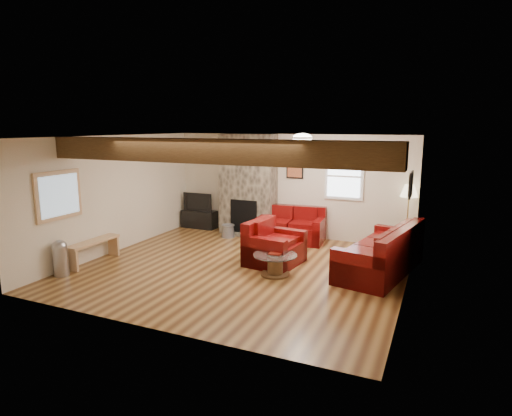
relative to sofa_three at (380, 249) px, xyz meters
The scene contains 18 objects.
room 2.73m from the sofa_three, 161.70° to the right, with size 8.00×8.00×8.00m.
oak_beam 3.73m from the sofa_three, 140.14° to the right, with size 6.00×0.36×0.38m, color #34210F.
chimney_breast 3.94m from the sofa_three, 154.35° to the left, with size 1.40×0.67×2.50m.
back_window 2.46m from the sofa_three, 120.88° to the left, with size 0.90×0.08×1.10m, color white, non-canonical shape.
hatch_window 6.00m from the sofa_three, 156.90° to the right, with size 0.08×1.00×0.90m, color tan, non-canonical shape.
ceiling_dome 2.55m from the sofa_three, behind, with size 0.40×0.40×0.18m, color white, non-canonical shape.
artwork_back 3.25m from the sofa_three, 140.96° to the left, with size 0.42×0.06×0.52m, color black, non-canonical shape.
artwork_right 1.48m from the sofa_three, 47.31° to the right, with size 0.06×0.55×0.42m, color black, non-canonical shape.
sofa_three is the anchor object (origin of this frame).
loveseat 2.64m from the sofa_three, 147.74° to the left, with size 1.52×0.87×0.81m, color #480507, non-canonical shape.
armchair_red 2.00m from the sofa_three, behind, with size 1.06×0.93×0.86m, color #480507, non-canonical shape.
coffee_table 1.98m from the sofa_three, 151.77° to the right, with size 0.81×0.81×0.42m.
tv_cabinet 5.22m from the sofa_three, 160.87° to the left, with size 0.94×0.38×0.47m, color black.
television 5.22m from the sofa_three, 160.87° to the left, with size 0.84×0.11×0.48m, color black.
floor_lamp 1.93m from the sofa_three, 79.52° to the left, with size 0.37×0.37×1.45m.
pine_bench 5.58m from the sofa_three, 162.21° to the right, with size 0.28×1.21×0.45m, color tan, non-canonical shape.
pedal_bin 5.87m from the sofa_three, 154.53° to the right, with size 0.27×0.27×0.67m, color #9A9A9E, non-canonical shape.
coal_bucket 3.96m from the sofa_three, 163.12° to the left, with size 0.34×0.34×0.32m, color slate, non-canonical shape.
Camera 1 is at (3.44, -7.09, 2.70)m, focal length 30.00 mm.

